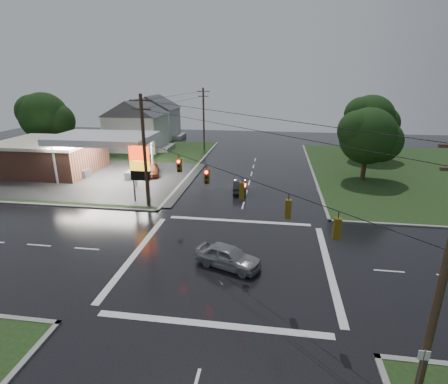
# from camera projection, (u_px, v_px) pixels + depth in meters

# --- Properties ---
(ground) EXTENTS (120.00, 120.00, 0.00)m
(ground) POSITION_uv_depth(u_px,v_px,m) (229.00, 259.00, 25.23)
(ground) COLOR black
(ground) RESTS_ON ground
(grass_nw) EXTENTS (36.00, 36.00, 0.08)m
(grass_nw) POSITION_uv_depth(u_px,v_px,m) (82.00, 161.00, 53.15)
(grass_nw) COLOR #163216
(grass_nw) RESTS_ON ground
(gas_station) EXTENTS (26.20, 18.00, 5.60)m
(gas_station) POSITION_uv_depth(u_px,v_px,m) (57.00, 154.00, 46.40)
(gas_station) COLOR #2D2D2D
(gas_station) RESTS_ON ground
(pylon_sign) EXTENTS (2.00, 0.35, 6.00)m
(pylon_sign) POSITION_uv_depth(u_px,v_px,m) (140.00, 165.00, 35.22)
(pylon_sign) COLOR #59595E
(pylon_sign) RESTS_ON ground
(utility_pole_nw) EXTENTS (2.20, 0.32, 11.00)m
(utility_pole_nw) POSITION_uv_depth(u_px,v_px,m) (144.00, 150.00, 33.59)
(utility_pole_nw) COLOR #382619
(utility_pole_nw) RESTS_ON ground
(utility_pole_se) EXTENTS (2.20, 0.32, 11.00)m
(utility_pole_se) POSITION_uv_depth(u_px,v_px,m) (445.00, 269.00, 13.18)
(utility_pole_se) COLOR #382619
(utility_pole_se) RESTS_ON ground
(utility_pole_n) EXTENTS (2.20, 0.32, 10.50)m
(utility_pole_n) POSITION_uv_depth(u_px,v_px,m) (204.00, 118.00, 60.38)
(utility_pole_n) COLOR #382619
(utility_pole_n) RESTS_ON ground
(traffic_signals) EXTENTS (26.87, 26.87, 1.47)m
(traffic_signals) POSITION_uv_depth(u_px,v_px,m) (230.00, 173.00, 23.12)
(traffic_signals) COLOR black
(traffic_signals) RESTS_ON ground
(house_near) EXTENTS (11.05, 8.48, 8.60)m
(house_near) POSITION_uv_depth(u_px,v_px,m) (137.00, 124.00, 60.42)
(house_near) COLOR silver
(house_near) RESTS_ON ground
(house_far) EXTENTS (11.05, 8.48, 8.60)m
(house_far) POSITION_uv_depth(u_px,v_px,m) (154.00, 116.00, 71.80)
(house_far) COLOR silver
(house_far) RESTS_ON ground
(tree_nw_behind) EXTENTS (8.93, 7.60, 10.00)m
(tree_nw_behind) POSITION_uv_depth(u_px,v_px,m) (45.00, 117.00, 56.00)
(tree_nw_behind) COLOR black
(tree_nw_behind) RESTS_ON ground
(tree_ne_near) EXTENTS (7.99, 6.80, 8.98)m
(tree_ne_near) POSITION_uv_depth(u_px,v_px,m) (369.00, 136.00, 42.10)
(tree_ne_near) COLOR black
(tree_ne_near) RESTS_ON ground
(tree_ne_far) EXTENTS (8.46, 7.20, 9.80)m
(tree_ne_far) POSITION_uv_depth(u_px,v_px,m) (371.00, 119.00, 52.73)
(tree_ne_far) COLOR black
(tree_ne_far) RESTS_ON ground
(car_north) EXTENTS (1.77, 4.19, 1.35)m
(car_north) POSITION_uv_depth(u_px,v_px,m) (240.00, 186.00, 39.48)
(car_north) COLOR black
(car_north) RESTS_ON ground
(car_crossing) EXTENTS (4.99, 3.38, 1.58)m
(car_crossing) POSITION_uv_depth(u_px,v_px,m) (228.00, 256.00, 24.03)
(car_crossing) COLOR gray
(car_crossing) RESTS_ON ground
(car_pump) EXTENTS (3.26, 5.16, 1.39)m
(car_pump) POSITION_uv_depth(u_px,v_px,m) (151.00, 170.00, 45.80)
(car_pump) COLOR maroon
(car_pump) RESTS_ON ground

